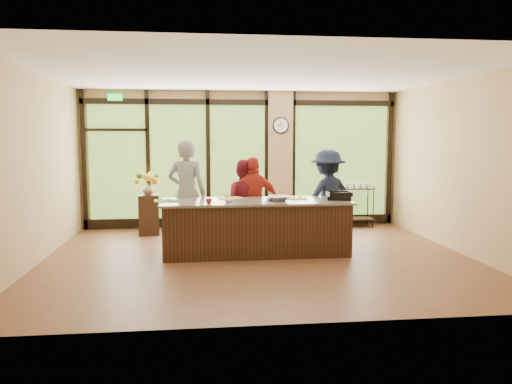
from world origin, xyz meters
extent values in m
plane|color=brown|center=(0.00, 0.00, 0.00)|extent=(7.00, 7.00, 0.00)
plane|color=white|center=(0.00, 0.00, 3.00)|extent=(7.00, 7.00, 0.00)
plane|color=tan|center=(0.00, 3.00, 1.50)|extent=(7.00, 0.00, 7.00)
plane|color=tan|center=(-3.50, 0.00, 1.50)|extent=(0.00, 6.00, 6.00)
plane|color=tan|center=(3.50, 0.00, 1.50)|extent=(0.00, 6.00, 6.00)
cube|color=tan|center=(0.85, 2.94, 1.50)|extent=(0.55, 0.12, 3.00)
cube|color=black|center=(0.00, 2.95, 2.75)|extent=(6.90, 0.08, 0.12)
cube|color=black|center=(0.00, 2.95, 0.12)|extent=(6.90, 0.08, 0.20)
cube|color=#19D83F|center=(-2.70, 2.90, 2.83)|extent=(0.30, 0.04, 0.14)
cube|color=#407027|center=(-2.70, 2.97, 1.45)|extent=(1.20, 0.02, 2.50)
cube|color=#407027|center=(-1.40, 2.97, 1.45)|extent=(1.20, 0.02, 2.50)
cube|color=#407027|center=(-0.10, 2.97, 1.45)|extent=(1.20, 0.02, 2.50)
cube|color=#407027|center=(2.25, 2.97, 1.45)|extent=(2.10, 0.02, 2.50)
cube|color=black|center=(-3.40, 2.95, 1.50)|extent=(0.08, 0.08, 3.00)
cube|color=black|center=(-2.05, 2.95, 1.50)|extent=(0.08, 0.08, 3.00)
cube|color=black|center=(-0.75, 2.95, 1.50)|extent=(0.08, 0.08, 3.00)
cube|color=black|center=(0.55, 2.95, 1.50)|extent=(0.08, 0.08, 3.00)
cube|color=black|center=(1.15, 2.95, 1.50)|extent=(0.08, 0.08, 3.00)
cube|color=black|center=(3.40, 2.95, 1.50)|extent=(0.08, 0.08, 3.00)
cube|color=#311B10|center=(0.00, 0.30, 0.44)|extent=(3.10, 1.00, 0.88)
cube|color=gray|center=(0.00, 0.30, 0.90)|extent=(3.20, 1.10, 0.04)
cylinder|color=black|center=(0.85, 2.87, 2.25)|extent=(0.36, 0.04, 0.36)
cylinder|color=white|center=(0.85, 2.85, 2.25)|extent=(0.31, 0.01, 0.31)
cube|color=black|center=(0.85, 2.85, 2.30)|extent=(0.01, 0.00, 0.11)
cube|color=black|center=(0.80, 2.85, 2.25)|extent=(0.09, 0.00, 0.01)
imported|color=gray|center=(-1.18, 1.12, 0.98)|extent=(0.80, 0.63, 1.95)
imported|color=maroon|center=(-0.15, 1.12, 0.79)|extent=(0.94, 0.86, 1.58)
imported|color=#B2291B|center=(0.05, 1.01, 0.82)|extent=(0.96, 0.41, 1.63)
imported|color=#161E32|center=(1.45, 1.07, 0.88)|extent=(1.30, 1.04, 1.76)
cube|color=black|center=(1.43, 0.22, 0.96)|extent=(0.46, 0.39, 0.07)
imported|color=silver|center=(0.38, 0.18, 0.96)|extent=(0.42, 0.42, 0.08)
cube|color=green|center=(-1.50, 0.38, 0.93)|extent=(0.44, 0.34, 0.01)
cube|color=gold|center=(-0.40, 0.62, 0.93)|extent=(0.48, 0.41, 0.01)
cube|color=gold|center=(0.73, 0.47, 0.93)|extent=(0.45, 0.38, 0.01)
imported|color=white|center=(-0.47, 0.13, 0.95)|extent=(0.17, 0.17, 0.05)
imported|color=white|center=(0.24, 0.32, 0.94)|extent=(0.14, 0.14, 0.04)
imported|color=white|center=(0.36, 0.66, 0.94)|extent=(0.16, 0.16, 0.04)
imported|color=#AA1F11|center=(-0.80, 0.00, 0.96)|extent=(0.13, 0.13, 0.08)
cube|color=#311B10|center=(-1.99, 2.24, 0.41)|extent=(0.45, 0.45, 0.82)
imported|color=olive|center=(-1.99, 2.24, 0.94)|extent=(0.27, 0.27, 0.24)
cube|color=#311B10|center=(2.53, 2.64, 0.18)|extent=(0.72, 0.42, 0.03)
cube|color=#311B10|center=(2.53, 2.64, 0.86)|extent=(0.72, 0.42, 0.03)
cylinder|color=black|center=(2.21, 2.46, 0.46)|extent=(0.02, 0.02, 0.91)
cylinder|color=black|center=(2.86, 2.46, 0.46)|extent=(0.02, 0.02, 0.91)
cylinder|color=black|center=(2.21, 2.82, 0.46)|extent=(0.02, 0.02, 0.91)
cylinder|color=black|center=(2.86, 2.82, 0.46)|extent=(0.02, 0.02, 0.91)
imported|color=silver|center=(2.31, 2.64, 0.93)|extent=(0.10, 0.10, 0.09)
imported|color=silver|center=(2.46, 2.64, 0.93)|extent=(0.10, 0.10, 0.09)
imported|color=silver|center=(2.61, 2.64, 0.93)|extent=(0.10, 0.10, 0.09)
imported|color=silver|center=(2.76, 2.64, 0.93)|extent=(0.10, 0.10, 0.09)
camera|label=1|loc=(-0.96, -8.06, 1.98)|focal=35.00mm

